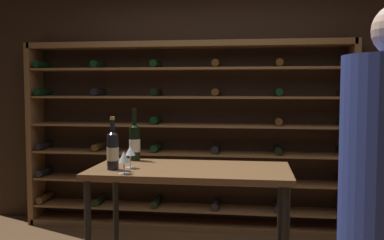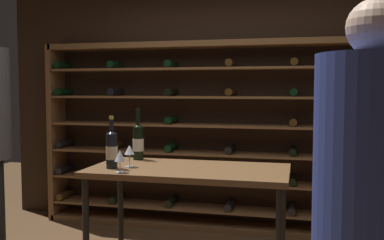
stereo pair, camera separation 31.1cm
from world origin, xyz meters
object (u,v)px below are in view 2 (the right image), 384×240
(tasting_table, at_px, (189,182))
(wine_rack, at_px, (201,137))
(person_guest_blue_shirt, at_px, (370,208))
(wine_glass_stemmed_left, at_px, (129,151))
(wine_glass_stemmed_center, at_px, (120,157))
(wine_bottle_red_label, at_px, (138,141))
(wine_bottle_gold_foil, at_px, (112,149))

(tasting_table, bearing_deg, wine_rack, 99.40)
(person_guest_blue_shirt, xyz_separation_m, wine_glass_stemmed_left, (-1.41, 0.97, 0.05))
(wine_glass_stemmed_center, bearing_deg, wine_glass_stemmed_left, 94.67)
(wine_bottle_red_label, bearing_deg, person_guest_blue_shirt, -41.33)
(wine_rack, xyz_separation_m, wine_glass_stemmed_center, (-0.12, -1.91, 0.07))
(wine_rack, bearing_deg, person_guest_blue_shirt, -64.39)
(tasting_table, distance_m, wine_glass_stemmed_center, 0.51)
(tasting_table, height_order, wine_bottle_gold_foil, wine_bottle_gold_foil)
(person_guest_blue_shirt, distance_m, wine_bottle_gold_foil, 1.76)
(wine_rack, relative_size, wine_glass_stemmed_left, 22.68)
(person_guest_blue_shirt, relative_size, wine_glass_stemmed_left, 12.06)
(wine_rack, bearing_deg, wine_bottle_gold_foil, -97.47)
(tasting_table, relative_size, wine_bottle_red_label, 3.43)
(person_guest_blue_shirt, height_order, wine_glass_stemmed_center, person_guest_blue_shirt)
(wine_bottle_red_label, bearing_deg, wine_rack, 82.11)
(tasting_table, height_order, wine_glass_stemmed_left, wine_glass_stemmed_left)
(wine_rack, height_order, wine_glass_stemmed_center, wine_rack)
(wine_rack, bearing_deg, wine_glass_stemmed_left, -94.44)
(wine_rack, distance_m, wine_bottle_gold_foil, 1.79)
(wine_bottle_red_label, bearing_deg, wine_glass_stemmed_left, -79.87)
(wine_bottle_gold_foil, relative_size, wine_glass_stemmed_center, 2.43)
(wine_rack, relative_size, wine_bottle_red_label, 8.77)
(tasting_table, relative_size, wine_glass_stemmed_left, 8.89)
(wine_glass_stemmed_left, bearing_deg, wine_glass_stemmed_center, -85.33)
(person_guest_blue_shirt, distance_m, wine_glass_stemmed_center, 1.59)
(person_guest_blue_shirt, bearing_deg, wine_glass_stemmed_left, -70.88)
(tasting_table, relative_size, person_guest_blue_shirt, 0.74)
(tasting_table, height_order, person_guest_blue_shirt, person_guest_blue_shirt)
(tasting_table, distance_m, wine_bottle_red_label, 0.58)
(tasting_table, height_order, wine_bottle_red_label, wine_bottle_red_label)
(wine_glass_stemmed_center, bearing_deg, tasting_table, 35.34)
(wine_glass_stemmed_left, relative_size, wine_glass_stemmed_center, 1.04)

